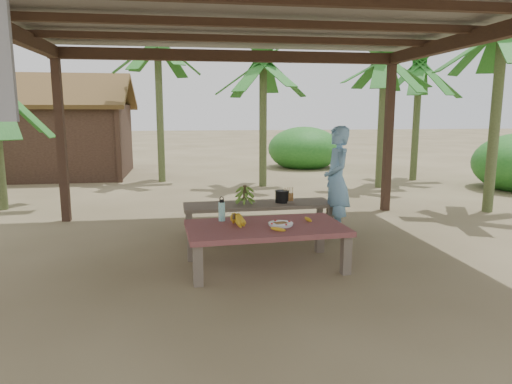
{
  "coord_description": "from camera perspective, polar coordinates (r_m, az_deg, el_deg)",
  "views": [
    {
      "loc": [
        -0.8,
        -5.48,
        1.79
      ],
      "look_at": [
        0.05,
        0.06,
        0.8
      ],
      "focal_mm": 32.0,
      "sensor_mm": 36.0,
      "label": 1
    }
  ],
  "objects": [
    {
      "name": "hut",
      "position": [
        14.0,
        -24.17,
        6.31
      ],
      "size": [
        4.4,
        3.43,
        2.85
      ],
      "color": "black",
      "rests_on": "ground"
    },
    {
      "name": "plate",
      "position": [
        5.25,
        3.1,
        -4.03
      ],
      "size": [
        0.29,
        0.29,
        0.04
      ],
      "color": "white",
      "rests_on": "work_table"
    },
    {
      "name": "pavilion",
      "position": [
        5.61,
        -0.51,
        20.15
      ],
      "size": [
        6.6,
        5.6,
        2.95
      ],
      "color": "black",
      "rests_on": "ground"
    },
    {
      "name": "banana_plant_n",
      "position": [
        11.03,
        0.9,
        14.69
      ],
      "size": [
        1.8,
        1.8,
        3.18
      ],
      "color": "#596638",
      "rests_on": "ground"
    },
    {
      "name": "woman",
      "position": [
        6.76,
        10.06,
        1.39
      ],
      "size": [
        0.43,
        0.61,
        1.59
      ],
      "primitive_type": "imported",
      "rotation": [
        0.0,
        0.0,
        -1.65
      ],
      "color": "#76AFDF",
      "rests_on": "ground"
    },
    {
      "name": "loose_banana_side",
      "position": [
        5.49,
        6.54,
        -3.41
      ],
      "size": [
        0.1,
        0.15,
        0.04
      ],
      "primitive_type": "ellipsoid",
      "rotation": [
        0.0,
        0.0,
        0.42
      ],
      "color": "gold",
      "rests_on": "work_table"
    },
    {
      "name": "cooking_pot",
      "position": [
        6.82,
        3.29,
        -0.59
      ],
      "size": [
        0.2,
        0.2,
        0.17
      ],
      "primitive_type": "cylinder",
      "color": "black",
      "rests_on": "bench"
    },
    {
      "name": "green_banana_stalk",
      "position": [
        6.7,
        -1.4,
        -0.27
      ],
      "size": [
        0.26,
        0.26,
        0.29
      ],
      "primitive_type": null,
      "rotation": [
        0.0,
        0.0,
        0.03
      ],
      "color": "#598C2D",
      "rests_on": "bench"
    },
    {
      "name": "banana_plant_far",
      "position": [
        12.77,
        19.7,
        13.51
      ],
      "size": [
        1.8,
        1.8,
        3.19
      ],
      "color": "#596638",
      "rests_on": "ground"
    },
    {
      "name": "loose_banana_front",
      "position": [
        5.01,
        2.78,
        -4.67
      ],
      "size": [
        0.18,
        0.08,
        0.04
      ],
      "primitive_type": "ellipsoid",
      "rotation": [
        0.0,
        0.0,
        1.36
      ],
      "color": "gold",
      "rests_on": "work_table"
    },
    {
      "name": "ground",
      "position": [
        5.82,
        -0.35,
        -7.89
      ],
      "size": [
        80.0,
        80.0,
        0.0
      ],
      "primitive_type": "plane",
      "color": "brown",
      "rests_on": "ground"
    },
    {
      "name": "banana_plant_ne",
      "position": [
        11.27,
        15.73,
        14.51
      ],
      "size": [
        1.8,
        1.8,
        3.24
      ],
      "color": "#596638",
      "rests_on": "ground"
    },
    {
      "name": "banana_plant_e",
      "position": [
        9.2,
        28.38,
        15.86
      ],
      "size": [
        1.8,
        1.8,
        3.41
      ],
      "color": "#596638",
      "rests_on": "ground"
    },
    {
      "name": "work_table",
      "position": [
        5.27,
        1.19,
        -4.88
      ],
      "size": [
        1.86,
        1.11,
        0.5
      ],
      "rotation": [
        0.0,
        0.0,
        0.06
      ],
      "color": "brown",
      "rests_on": "ground"
    },
    {
      "name": "banana_plant_nw",
      "position": [
        12.07,
        -12.2,
        16.65
      ],
      "size": [
        1.8,
        1.8,
        3.74
      ],
      "color": "#596638",
      "rests_on": "ground"
    },
    {
      "name": "bench",
      "position": [
        6.77,
        0.32,
        -1.89
      ],
      "size": [
        2.22,
        0.67,
        0.45
      ],
      "rotation": [
        0.0,
        0.0,
        0.03
      ],
      "color": "brown",
      "rests_on": "ground"
    },
    {
      "name": "water_flask",
      "position": [
        5.46,
        -4.3,
        -2.34
      ],
      "size": [
        0.08,
        0.08,
        0.3
      ],
      "color": "#45D9C9",
      "rests_on": "work_table"
    },
    {
      "name": "skewer_rack",
      "position": [
        6.78,
        4.05,
        -0.38
      ],
      "size": [
        0.18,
        0.09,
        0.24
      ],
      "primitive_type": null,
      "rotation": [
        0.0,
        0.0,
        0.03
      ],
      "color": "#A57F47",
      "rests_on": "bench"
    },
    {
      "name": "ripe_banana_bunch",
      "position": [
        5.22,
        -2.79,
        -3.42
      ],
      "size": [
        0.31,
        0.29,
        0.15
      ],
      "primitive_type": null,
      "rotation": [
        0.0,
        0.0,
        0.35
      ],
      "color": "gold",
      "rests_on": "work_table"
    }
  ]
}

